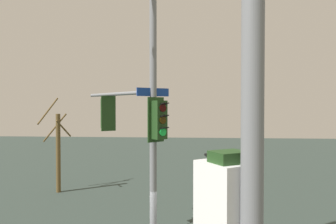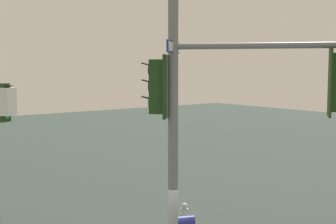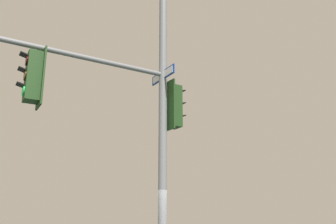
% 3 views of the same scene
% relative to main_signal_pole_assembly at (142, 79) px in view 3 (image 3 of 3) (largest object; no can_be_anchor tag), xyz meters
% --- Properties ---
extents(main_signal_pole_assembly, '(5.39, 3.50, 9.63)m').
position_rel_main_signal_pole_assembly_xyz_m(main_signal_pole_assembly, '(0.00, 0.00, 0.00)').
color(main_signal_pole_assembly, slate).
rests_on(main_signal_pole_assembly, ground).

